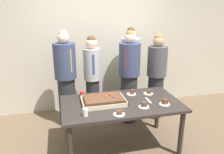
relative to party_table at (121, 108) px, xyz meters
name	(u,v)px	position (x,y,z in m)	size (l,w,h in m)	color
ground_plane	(121,146)	(0.00, 0.00, -0.66)	(12.00, 12.00, 0.00)	brown
interior_back_panel	(100,36)	(0.00, 1.60, 0.84)	(8.00, 0.12, 3.00)	beige
party_table	(121,108)	(0.00, 0.00, 0.00)	(1.72, 0.95, 0.75)	#2D2826
sheet_cake	(104,100)	(-0.25, 0.04, 0.13)	(0.62, 0.43, 0.12)	beige
plated_slice_near_left	(144,105)	(0.26, -0.23, 0.11)	(0.15, 0.15, 0.08)	white
plated_slice_near_right	(132,93)	(0.25, 0.26, 0.11)	(0.15, 0.15, 0.08)	white
plated_slice_far_left	(165,103)	(0.58, -0.21, 0.11)	(0.15, 0.15, 0.08)	white
plated_slice_far_right	(149,93)	(0.52, 0.21, 0.11)	(0.15, 0.15, 0.07)	white
plated_slice_center_front	(119,113)	(-0.13, -0.36, 0.10)	(0.15, 0.15, 0.06)	white
drink_cup_nearest	(82,94)	(-0.53, 0.34, 0.14)	(0.07, 0.07, 0.10)	red
drink_cup_middle	(85,112)	(-0.56, -0.29, 0.14)	(0.07, 0.07, 0.10)	white
cake_server_utensil	(148,100)	(0.41, -0.03, 0.09)	(0.03, 0.20, 0.01)	silver
person_serving_front	(66,78)	(-0.74, 0.91, 0.22)	(0.38, 0.38, 1.72)	#28282D
person_green_shirt_behind	(92,77)	(-0.27, 0.98, 0.18)	(0.31, 0.31, 1.60)	#28282D
person_striped_tie_right	(156,76)	(0.92, 0.81, 0.17)	(0.36, 0.36, 1.62)	#28282D
person_far_right_suit	(129,77)	(0.37, 0.78, 0.21)	(0.38, 0.38, 1.70)	#28282D
person_left_edge_reaching	(130,69)	(0.52, 1.19, 0.22)	(0.37, 0.37, 1.71)	#28282D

